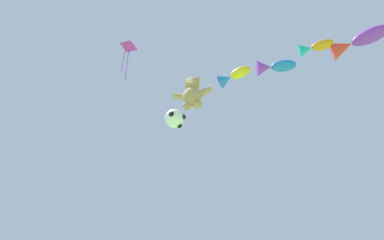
# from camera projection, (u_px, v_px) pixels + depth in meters

# --- Properties ---
(teddy_bear_kite) EXTENTS (1.61, 0.71, 1.64)m
(teddy_bear_kite) POSITION_uv_depth(u_px,v_px,m) (192.00, 93.00, 10.18)
(teddy_bear_kite) COLOR tan
(soccer_ball_kite) EXTENTS (0.80, 0.80, 0.74)m
(soccer_ball_kite) POSITION_uv_depth(u_px,v_px,m) (175.00, 119.00, 9.61)
(soccer_ball_kite) COLOR white
(fish_kite_goldfin) EXTENTS (1.82, 1.16, 0.73)m
(fish_kite_goldfin) POSITION_uv_depth(u_px,v_px,m) (233.00, 76.00, 13.44)
(fish_kite_goldfin) COLOR yellow
(fish_kite_cobalt) EXTENTS (1.92, 0.92, 0.74)m
(fish_kite_cobalt) POSITION_uv_depth(u_px,v_px,m) (274.00, 67.00, 12.37)
(fish_kite_cobalt) COLOR blue
(fish_kite_tangerine) EXTENTS (1.53, 0.68, 0.62)m
(fish_kite_tangerine) POSITION_uv_depth(u_px,v_px,m) (314.00, 47.00, 12.01)
(fish_kite_tangerine) COLOR orange
(fish_kite_violet) EXTENTS (2.51, 1.48, 0.90)m
(fish_kite_violet) POSITION_uv_depth(u_px,v_px,m) (356.00, 42.00, 11.69)
(fish_kite_violet) COLOR purple
(diamond_kite) EXTENTS (0.75, 0.65, 2.95)m
(diamond_kite) POSITION_uv_depth(u_px,v_px,m) (128.00, 50.00, 13.70)
(diamond_kite) COLOR #E53F9E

